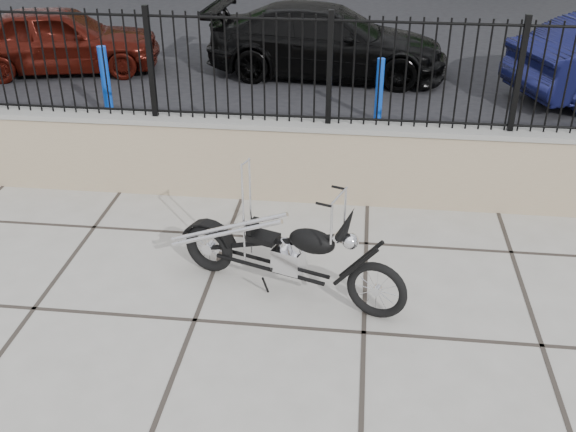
# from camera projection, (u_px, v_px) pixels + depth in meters

# --- Properties ---
(ground_plane) EXTENTS (90.00, 90.00, 0.00)m
(ground_plane) POSITION_uv_depth(u_px,v_px,m) (195.00, 320.00, 5.99)
(ground_plane) COLOR #99968E
(ground_plane) RESTS_ON ground
(parking_lot) EXTENTS (30.00, 30.00, 0.00)m
(parking_lot) POSITION_uv_depth(u_px,v_px,m) (313.00, 14.00, 16.86)
(parking_lot) COLOR black
(parking_lot) RESTS_ON ground
(retaining_wall) EXTENTS (14.00, 0.36, 0.96)m
(retaining_wall) POSITION_uv_depth(u_px,v_px,m) (242.00, 158.00, 7.93)
(retaining_wall) COLOR gray
(retaining_wall) RESTS_ON ground_plane
(iron_fence) EXTENTS (14.00, 0.08, 1.20)m
(iron_fence) POSITION_uv_depth(u_px,v_px,m) (239.00, 68.00, 7.41)
(iron_fence) COLOR black
(iron_fence) RESTS_ON retaining_wall
(chopper_motorcycle) EXTENTS (2.16, 1.07, 1.29)m
(chopper_motorcycle) POSITION_uv_depth(u_px,v_px,m) (284.00, 232.00, 6.08)
(chopper_motorcycle) COLOR black
(chopper_motorcycle) RESTS_ON ground_plane
(car_red) EXTENTS (3.77, 2.17, 1.21)m
(car_red) POSITION_uv_depth(u_px,v_px,m) (60.00, 39.00, 12.28)
(car_red) COLOR #3E0E08
(car_red) RESTS_ON parking_lot
(car_black) EXTENTS (4.40, 2.04, 1.24)m
(car_black) POSITION_uv_depth(u_px,v_px,m) (327.00, 41.00, 12.09)
(car_black) COLOR black
(car_black) RESTS_ON parking_lot
(bollard_a) EXTENTS (0.17, 0.17, 1.12)m
(bollard_a) POSITION_uv_depth(u_px,v_px,m) (106.00, 83.00, 10.15)
(bollard_a) COLOR #0C3AB6
(bollard_a) RESTS_ON ground_plane
(bollard_b) EXTENTS (0.13, 0.13, 0.97)m
(bollard_b) POSITION_uv_depth(u_px,v_px,m) (379.00, 90.00, 10.09)
(bollard_b) COLOR blue
(bollard_b) RESTS_ON ground_plane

